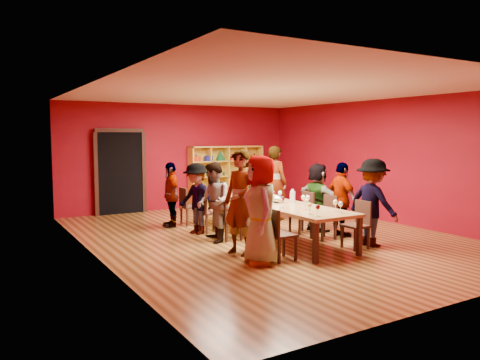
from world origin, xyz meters
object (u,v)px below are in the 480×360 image
Objects in this scene: chair_person_right_2 at (304,210)px; person_left_1 at (240,202)px; person_right_0 at (373,203)px; person_right_1 at (342,200)px; person_left_4 at (171,195)px; spittoon_bowl at (276,199)px; tasting_table at (267,203)px; person_left_3 at (197,199)px; person_left_2 at (213,202)px; chair_person_left_1 at (256,225)px; chair_person_right_4 at (262,201)px; chair_person_left_4 at (188,204)px; chair_person_left_3 at (207,210)px; wine_bottle at (236,188)px; person_right_2 at (318,197)px; chair_person_right_0 at (359,222)px; person_left_0 at (261,210)px; chair_person_right_1 at (326,215)px; chair_person_left_2 at (226,216)px; chair_person_left_0 at (278,232)px; person_right_4 at (275,183)px; shelving_unit at (226,173)px.

person_left_1 is at bearing -157.27° from chair_person_right_2.
person_right_1 is at bearing -8.62° from person_right_0.
person_right_1 is at bearing 74.53° from person_left_1.
person_left_4 is 4.64× the size of spittoon_bowl.
tasting_table is 2.96× the size of person_left_3.
tasting_table is 1.21m from person_left_2.
chair_person_left_1 is 3.14m from chair_person_right_4.
tasting_table is at bearing 47.55° from chair_person_left_1.
chair_person_left_1 is 2.99m from chair_person_left_4.
spittoon_bowl is (-1.21, 1.46, -0.01)m from person_right_0.
wine_bottle is at bearing 25.93° from chair_person_left_3.
spittoon_bowl is (-1.24, -0.18, 0.07)m from person_right_2.
chair_person_right_0 is (2.06, -2.71, -0.27)m from person_left_3.
wine_bottle reaches higher than chair_person_left_1.
person_left_0 is at bearing -123.64° from chair_person_right_4.
chair_person_right_2 is at bearing 7.12° from person_right_0.
wine_bottle is (-1.18, 1.58, 0.11)m from person_right_2.
chair_person_right_4 is (2.24, -0.43, -0.25)m from person_left_4.
spittoon_bowl is (0.96, -1.26, 0.33)m from chair_person_left_3.
chair_person_right_1 is 1.00× the size of chair_person_right_4.
chair_person_right_0 is at bearing 165.74° from person_right_2.
chair_person_right_0 is at bearing -45.30° from chair_person_left_2.
chair_person_right_1 is at bearing 25.34° from chair_person_left_0.
person_right_2 is at bearing -4.19° from tasting_table.
chair_person_right_4 is 0.48× the size of person_right_4.
chair_person_left_0 is 0.69m from chair_person_left_1.
chair_person_left_2 is (-0.91, 0.11, -0.20)m from tasting_table.
person_left_0 is at bearing -113.27° from wine_bottle.
chair_person_left_0 is 1.00× the size of chair_person_right_2.
shelving_unit is 4.20m from person_left_3.
person_left_2 is at bearing -22.64° from person_left_3.
chair_person_left_1 is (0.34, 0.69, -0.40)m from person_left_0.
person_right_4 is 2.22m from spittoon_bowl.
person_right_4 reaches higher than spittoon_bowl.
chair_person_left_2 is 2.05m from chair_person_right_1.
chair_person_left_3 is (0.29, 0.88, -0.30)m from person_left_2.
person_right_4 reaches higher than chair_person_left_3.
chair_person_left_4 is at bearing 153.11° from wine_bottle.
person_left_0 is at bearing -100.81° from chair_person_left_2.
chair_person_left_1 is 2.70m from wine_bottle.
chair_person_left_4 is 1.20m from wine_bottle.
person_left_0 is 3.45m from wine_bottle.
chair_person_left_3 is 3.09× the size of wine_bottle.
chair_person_right_2 is 2.75× the size of spittoon_bowl.
tasting_table is 5.06× the size of chair_person_left_1.
chair_person_right_0 is 0.49m from person_right_0.
chair_person_left_0 reaches higher than tasting_table.
person_right_1 is (2.23, -0.93, 0.28)m from chair_person_left_2.
person_right_1 is at bearing -39.07° from chair_person_left_3.
chair_person_right_4 is at bearing 60.75° from chair_person_left_0.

